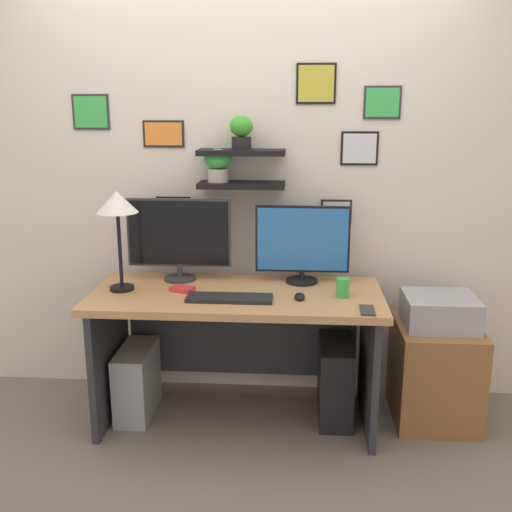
{
  "coord_description": "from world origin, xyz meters",
  "views": [
    {
      "loc": [
        0.31,
        -2.96,
        1.71
      ],
      "look_at": [
        0.1,
        0.05,
        0.94
      ],
      "focal_mm": 41.12,
      "sensor_mm": 36.0,
      "label": 1
    }
  ],
  "objects_px": {
    "computer_mouse": "(300,296)",
    "computer_tower_left": "(137,381)",
    "scissors_tray": "(182,289)",
    "monitor_left": "(179,237)",
    "printer": "(440,311)",
    "desk": "(238,326)",
    "pen_cup": "(343,287)",
    "drawer_cabinet": "(435,372)",
    "monitor_right": "(302,243)",
    "desk_lamp": "(117,208)",
    "keyboard": "(230,298)",
    "cell_phone": "(367,310)",
    "computer_tower_right": "(335,380)"
  },
  "relations": [
    {
      "from": "monitor_right",
      "to": "desk_lamp",
      "type": "height_order",
      "value": "desk_lamp"
    },
    {
      "from": "computer_tower_left",
      "to": "monitor_right",
      "type": "bearing_deg",
      "value": 11.5
    },
    {
      "from": "keyboard",
      "to": "desk_lamp",
      "type": "height_order",
      "value": "desk_lamp"
    },
    {
      "from": "computer_mouse",
      "to": "pen_cup",
      "type": "distance_m",
      "value": 0.23
    },
    {
      "from": "pen_cup",
      "to": "computer_tower_left",
      "type": "xyz_separation_m",
      "value": [
        -1.13,
        0.06,
        -0.6
      ]
    },
    {
      "from": "printer",
      "to": "computer_tower_left",
      "type": "relative_size",
      "value": 0.95
    },
    {
      "from": "desk_lamp",
      "to": "scissors_tray",
      "type": "relative_size",
      "value": 4.47
    },
    {
      "from": "desk",
      "to": "monitor_right",
      "type": "xyz_separation_m",
      "value": [
        0.35,
        0.16,
        0.44
      ]
    },
    {
      "from": "printer",
      "to": "computer_tower_left",
      "type": "distance_m",
      "value": 1.73
    },
    {
      "from": "cell_phone",
      "to": "drawer_cabinet",
      "type": "relative_size",
      "value": 0.25
    },
    {
      "from": "desk_lamp",
      "to": "cell_phone",
      "type": "distance_m",
      "value": 1.38
    },
    {
      "from": "desk_lamp",
      "to": "drawer_cabinet",
      "type": "distance_m",
      "value": 1.95
    },
    {
      "from": "desk",
      "to": "printer",
      "type": "xyz_separation_m",
      "value": [
        1.09,
        0.05,
        0.1
      ]
    },
    {
      "from": "scissors_tray",
      "to": "printer",
      "type": "bearing_deg",
      "value": 4.26
    },
    {
      "from": "scissors_tray",
      "to": "computer_tower_left",
      "type": "bearing_deg",
      "value": 173.38
    },
    {
      "from": "pen_cup",
      "to": "drawer_cabinet",
      "type": "xyz_separation_m",
      "value": [
        0.54,
        0.13,
        -0.52
      ]
    },
    {
      "from": "monitor_left",
      "to": "computer_mouse",
      "type": "distance_m",
      "value": 0.78
    },
    {
      "from": "drawer_cabinet",
      "to": "computer_tower_left",
      "type": "relative_size",
      "value": 1.38
    },
    {
      "from": "desk",
      "to": "cell_phone",
      "type": "relative_size",
      "value": 11.06
    },
    {
      "from": "monitor_left",
      "to": "pen_cup",
      "type": "distance_m",
      "value": 0.96
    },
    {
      "from": "monitor_right",
      "to": "printer",
      "type": "distance_m",
      "value": 0.83
    },
    {
      "from": "desk_lamp",
      "to": "printer",
      "type": "relative_size",
      "value": 1.41
    },
    {
      "from": "keyboard",
      "to": "computer_tower_right",
      "type": "relative_size",
      "value": 0.98
    },
    {
      "from": "monitor_right",
      "to": "computer_tower_right",
      "type": "distance_m",
      "value": 0.79
    },
    {
      "from": "drawer_cabinet",
      "to": "printer",
      "type": "xyz_separation_m",
      "value": [
        0.0,
        0.0,
        0.36
      ]
    },
    {
      "from": "drawer_cabinet",
      "to": "printer",
      "type": "height_order",
      "value": "printer"
    },
    {
      "from": "drawer_cabinet",
      "to": "monitor_right",
      "type": "bearing_deg",
      "value": 171.09
    },
    {
      "from": "cell_phone",
      "to": "printer",
      "type": "relative_size",
      "value": 0.37
    },
    {
      "from": "monitor_right",
      "to": "computer_tower_right",
      "type": "relative_size",
      "value": 1.17
    },
    {
      "from": "desk",
      "to": "monitor_left",
      "type": "xyz_separation_m",
      "value": [
        -0.35,
        0.16,
        0.46
      ]
    },
    {
      "from": "desk",
      "to": "computer_tower_left",
      "type": "bearing_deg",
      "value": -177.62
    },
    {
      "from": "pen_cup",
      "to": "printer",
      "type": "xyz_separation_m",
      "value": [
        0.54,
        0.13,
        -0.16
      ]
    },
    {
      "from": "desk_lamp",
      "to": "drawer_cabinet",
      "type": "xyz_separation_m",
      "value": [
        1.72,
        0.1,
        -0.92
      ]
    },
    {
      "from": "desk",
      "to": "monitor_right",
      "type": "bearing_deg",
      "value": 25.28
    },
    {
      "from": "desk_lamp",
      "to": "computer_tower_left",
      "type": "xyz_separation_m",
      "value": [
        0.05,
        0.03,
        -1.0
      ]
    },
    {
      "from": "desk",
      "to": "computer_mouse",
      "type": "relative_size",
      "value": 17.21
    },
    {
      "from": "printer",
      "to": "computer_mouse",
      "type": "bearing_deg",
      "value": -165.78
    },
    {
      "from": "desk",
      "to": "drawer_cabinet",
      "type": "distance_m",
      "value": 1.13
    },
    {
      "from": "pen_cup",
      "to": "drawer_cabinet",
      "type": "distance_m",
      "value": 0.76
    },
    {
      "from": "monitor_left",
      "to": "desk_lamp",
      "type": "distance_m",
      "value": 0.4
    },
    {
      "from": "keyboard",
      "to": "monitor_left",
      "type": "bearing_deg",
      "value": 133.12
    },
    {
      "from": "computer_mouse",
      "to": "computer_tower_left",
      "type": "bearing_deg",
      "value": 172.37
    },
    {
      "from": "scissors_tray",
      "to": "drawer_cabinet",
      "type": "bearing_deg",
      "value": 4.26
    },
    {
      "from": "scissors_tray",
      "to": "keyboard",
      "type": "bearing_deg",
      "value": -24.85
    },
    {
      "from": "computer_mouse",
      "to": "desk_lamp",
      "type": "xyz_separation_m",
      "value": [
        -0.96,
        0.09,
        0.43
      ]
    },
    {
      "from": "pen_cup",
      "to": "computer_tower_left",
      "type": "height_order",
      "value": "pen_cup"
    },
    {
      "from": "drawer_cabinet",
      "to": "keyboard",
      "type": "bearing_deg",
      "value": -168.43
    },
    {
      "from": "computer_mouse",
      "to": "scissors_tray",
      "type": "distance_m",
      "value": 0.63
    },
    {
      "from": "desk",
      "to": "pen_cup",
      "type": "bearing_deg",
      "value": -8.9
    },
    {
      "from": "monitor_right",
      "to": "computer_mouse",
      "type": "xyz_separation_m",
      "value": [
        -0.01,
        -0.31,
        -0.21
      ]
    }
  ]
}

